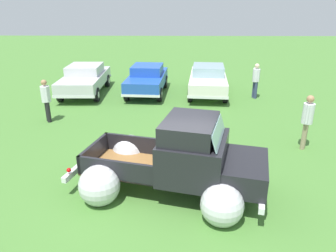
# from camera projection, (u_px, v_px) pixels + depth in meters

# --- Properties ---
(ground_plane) EXTENTS (80.00, 80.00, 0.00)m
(ground_plane) POSITION_uv_depth(u_px,v_px,m) (167.00, 189.00, 7.93)
(ground_plane) COLOR #477A33
(vintage_pickup_truck) EXTENTS (4.95, 3.60, 1.96)m
(vintage_pickup_truck) POSITION_uv_depth(u_px,v_px,m) (182.00, 164.00, 7.56)
(vintage_pickup_truck) COLOR black
(vintage_pickup_truck) RESTS_ON ground
(show_car_0) EXTENTS (1.99, 4.58, 1.43)m
(show_car_0) POSITION_uv_depth(u_px,v_px,m) (85.00, 78.00, 16.12)
(show_car_0) COLOR black
(show_car_0) RESTS_ON ground
(show_car_1) EXTENTS (2.05, 4.24, 1.43)m
(show_car_1) POSITION_uv_depth(u_px,v_px,m) (147.00, 79.00, 16.08)
(show_car_1) COLOR black
(show_car_1) RESTS_ON ground
(show_car_2) EXTENTS (2.25, 4.67, 1.43)m
(show_car_2) POSITION_uv_depth(u_px,v_px,m) (208.00, 79.00, 16.01)
(show_car_2) COLOR black
(show_car_2) RESTS_ON ground
(spectator_0) EXTENTS (0.46, 0.51, 1.75)m
(spectator_0) POSITION_uv_depth(u_px,v_px,m) (307.00, 119.00, 9.84)
(spectator_0) COLOR gray
(spectator_0) RESTS_ON ground
(spectator_1) EXTENTS (0.47, 0.49, 1.67)m
(spectator_1) POSITION_uv_depth(u_px,v_px,m) (46.00, 98.00, 12.14)
(spectator_1) COLOR black
(spectator_1) RESTS_ON ground
(spectator_2) EXTENTS (0.42, 0.54, 1.68)m
(spectator_2) POSITION_uv_depth(u_px,v_px,m) (256.00, 79.00, 15.24)
(spectator_2) COLOR navy
(spectator_2) RESTS_ON ground
(lane_cone_0) EXTENTS (0.36, 0.36, 0.63)m
(lane_cone_0) POSITION_uv_depth(u_px,v_px,m) (194.00, 138.00, 10.17)
(lane_cone_0) COLOR black
(lane_cone_0) RESTS_ON ground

